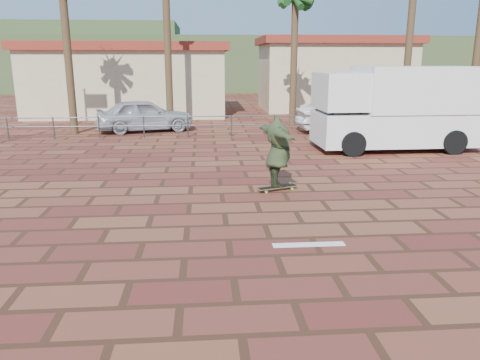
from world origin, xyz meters
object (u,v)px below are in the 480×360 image
(skateboarder, at_px, (278,152))
(campervan, at_px, (397,107))
(car_silver, at_px, (145,115))
(longboard, at_px, (277,187))
(car_white, at_px, (347,116))

(skateboarder, height_order, campervan, campervan)
(car_silver, bearing_deg, skateboarder, -170.58)
(longboard, relative_size, car_white, 0.24)
(longboard, relative_size, skateboarder, 0.50)
(car_white, bearing_deg, skateboarder, 150.53)
(skateboarder, bearing_deg, car_silver, 11.42)
(longboard, relative_size, campervan, 0.19)
(car_silver, height_order, car_white, car_silver)
(campervan, height_order, car_white, campervan)
(skateboarder, xyz_separation_m, campervan, (5.60, 5.71, 0.62))
(campervan, bearing_deg, longboard, -135.44)
(longboard, bearing_deg, skateboarder, -124.47)
(campervan, xyz_separation_m, car_silver, (-10.48, 5.68, -0.89))
(skateboarder, relative_size, campervan, 0.38)
(skateboarder, xyz_separation_m, car_silver, (-4.89, 11.39, -0.27))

